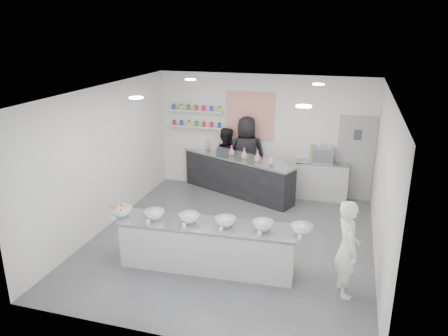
{
  "coord_description": "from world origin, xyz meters",
  "views": [
    {
      "loc": [
        2.09,
        -7.62,
        4.17
      ],
      "look_at": [
        -0.27,
        0.4,
        1.39
      ],
      "focal_mm": 35.0,
      "sensor_mm": 36.0,
      "label": 1
    }
  ],
  "objects_px": {
    "back_bar": "(238,176)",
    "espresso_machine": "(323,155)",
    "espresso_ledge": "(322,181)",
    "staff_right": "(246,155)",
    "woman_prep": "(347,249)",
    "staff_left": "(225,159)",
    "prep_counter": "(207,246)"
  },
  "relations": [
    {
      "from": "prep_counter",
      "to": "espresso_ledge",
      "type": "distance_m",
      "value": 4.23
    },
    {
      "from": "espresso_machine",
      "to": "staff_left",
      "type": "height_order",
      "value": "staff_left"
    },
    {
      "from": "staff_left",
      "to": "staff_right",
      "type": "xyz_separation_m",
      "value": [
        0.56,
        0.0,
        0.16
      ]
    },
    {
      "from": "woman_prep",
      "to": "staff_left",
      "type": "distance_m",
      "value": 5.08
    },
    {
      "from": "espresso_ledge",
      "to": "staff_left",
      "type": "height_order",
      "value": "staff_left"
    },
    {
      "from": "staff_left",
      "to": "prep_counter",
      "type": "bearing_deg",
      "value": 98.21
    },
    {
      "from": "espresso_ledge",
      "to": "back_bar",
      "type": "bearing_deg",
      "value": -172.53
    },
    {
      "from": "woman_prep",
      "to": "espresso_machine",
      "type": "bearing_deg",
      "value": -8.03
    },
    {
      "from": "espresso_ledge",
      "to": "staff_left",
      "type": "bearing_deg",
      "value": -179.48
    },
    {
      "from": "espresso_machine",
      "to": "woman_prep",
      "type": "height_order",
      "value": "woman_prep"
    },
    {
      "from": "prep_counter",
      "to": "espresso_machine",
      "type": "bearing_deg",
      "value": 63.14
    },
    {
      "from": "prep_counter",
      "to": "staff_right",
      "type": "distance_m",
      "value": 3.91
    },
    {
      "from": "espresso_machine",
      "to": "prep_counter",
      "type": "bearing_deg",
      "value": -113.36
    },
    {
      "from": "back_bar",
      "to": "staff_left",
      "type": "distance_m",
      "value": 0.58
    },
    {
      "from": "back_bar",
      "to": "staff_right",
      "type": "bearing_deg",
      "value": 80.32
    },
    {
      "from": "espresso_ledge",
      "to": "staff_right",
      "type": "relative_size",
      "value": 0.65
    },
    {
      "from": "espresso_machine",
      "to": "staff_right",
      "type": "relative_size",
      "value": 0.25
    },
    {
      "from": "espresso_machine",
      "to": "woman_prep",
      "type": "distance_m",
      "value": 4.07
    },
    {
      "from": "prep_counter",
      "to": "back_bar",
      "type": "distance_m",
      "value": 3.63
    },
    {
      "from": "espresso_machine",
      "to": "staff_right",
      "type": "height_order",
      "value": "staff_right"
    },
    {
      "from": "staff_left",
      "to": "staff_right",
      "type": "distance_m",
      "value": 0.59
    },
    {
      "from": "espresso_ledge",
      "to": "prep_counter",
      "type": "bearing_deg",
      "value": -113.43
    },
    {
      "from": "espresso_machine",
      "to": "woman_prep",
      "type": "bearing_deg",
      "value": -80.35
    },
    {
      "from": "prep_counter",
      "to": "staff_right",
      "type": "bearing_deg",
      "value": 90.0
    },
    {
      "from": "prep_counter",
      "to": "woman_prep",
      "type": "bearing_deg",
      "value": -6.44
    },
    {
      "from": "espresso_ledge",
      "to": "staff_right",
      "type": "xyz_separation_m",
      "value": [
        -1.92,
        -0.02,
        0.51
      ]
    },
    {
      "from": "prep_counter",
      "to": "back_bar",
      "type": "relative_size",
      "value": 1.0
    },
    {
      "from": "woman_prep",
      "to": "espresso_ledge",
      "type": "bearing_deg",
      "value": -8.11
    },
    {
      "from": "back_bar",
      "to": "staff_left",
      "type": "bearing_deg",
      "value": 171.46
    },
    {
      "from": "espresso_machine",
      "to": "staff_left",
      "type": "xyz_separation_m",
      "value": [
        -2.48,
        -0.02,
        -0.3
      ]
    },
    {
      "from": "back_bar",
      "to": "espresso_ledge",
      "type": "height_order",
      "value": "back_bar"
    },
    {
      "from": "back_bar",
      "to": "espresso_machine",
      "type": "xyz_separation_m",
      "value": [
        2.07,
        0.27,
        0.64
      ]
    }
  ]
}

